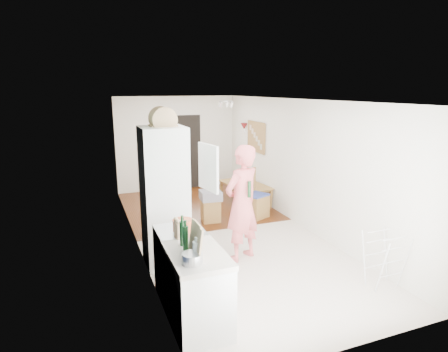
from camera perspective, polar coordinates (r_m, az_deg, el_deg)
room_shell at (r=6.84m, az=-0.06°, el=1.01°), size 3.20×7.00×2.50m
floor at (r=7.21m, az=-0.06°, el=-8.74°), size 3.20×7.00×0.01m
wood_floor_overlay at (r=8.86m, az=-4.37°, el=-4.50°), size 3.20×3.30×0.01m
sage_wall_panel at (r=4.40m, az=-10.10°, el=1.91°), size 0.02×3.00×1.30m
tile_splashback at (r=4.08m, az=-8.11°, el=-9.19°), size 0.02×1.90×0.50m
doorway_recess at (r=10.20m, az=-6.04°, el=3.58°), size 0.90×0.04×2.00m
base_cabinet at (r=4.47m, az=-4.07°, el=-17.31°), size 0.60×0.90×0.86m
worktop at (r=4.25m, az=-4.17°, el=-11.96°), size 0.62×0.92×0.06m
range_cooker at (r=5.10m, az=-6.62°, el=-13.14°), size 0.60×0.60×0.88m
cooker_top at (r=4.91m, az=-6.76°, el=-8.33°), size 0.60×0.60×0.04m
fridge_housing at (r=5.81m, az=-9.04°, el=-3.17°), size 0.66×0.66×2.15m
fridge_door at (r=5.56m, az=-2.41°, el=1.31°), size 0.14×0.56×0.70m
fridge_interior at (r=5.76m, az=-6.20°, el=1.66°), size 0.02×0.52×0.66m
pinboard at (r=9.13m, az=4.95°, el=5.96°), size 0.03×0.90×0.70m
pinboard_frame at (r=9.13m, az=4.87°, el=5.96°), size 0.00×0.94×0.74m
wall_sconce at (r=9.68m, az=3.06°, el=7.60°), size 0.18×0.18×0.16m
person at (r=5.85m, az=2.74°, el=-2.62°), size 0.95×0.81×2.20m
dining_table at (r=8.97m, az=3.39°, el=-2.93°), size 0.78×1.24×0.41m
dining_chair at (r=7.93m, az=4.85°, el=-2.74°), size 0.58×0.58×1.04m
stool at (r=7.75m, az=-2.05°, el=-5.31°), size 0.39×0.39×0.47m
grey_drape at (r=7.66m, az=-2.05°, el=-2.96°), size 0.45×0.45×0.19m
drying_rack at (r=5.71m, az=23.20°, el=-11.70°), size 0.41×0.37×0.79m
bread_bin at (r=5.67m, az=-9.34°, el=8.55°), size 0.43×0.41×0.20m
red_casserole at (r=4.83m, az=-6.33°, el=-7.48°), size 0.31×0.31×0.15m
steel_pan at (r=3.99m, az=-4.84°, el=-12.38°), size 0.26×0.26×0.11m
held_bottle at (r=5.71m, az=3.88°, el=-2.03°), size 0.05×0.05×0.25m
bottle_a at (r=4.27m, az=-5.87°, el=-9.39°), size 0.08×0.08×0.28m
bottle_b at (r=4.39m, az=-6.34°, el=-8.70°), size 0.07×0.07×0.29m
bottle_c at (r=4.05m, az=-4.20°, el=-11.29°), size 0.10×0.10×0.20m
pepper_mill_front at (r=4.65m, az=-7.32°, el=-8.03°), size 0.07×0.07×0.20m
pepper_mill_back at (r=4.58m, az=-6.99°, el=-8.38°), size 0.07×0.07×0.20m
chopping_boards at (r=4.06m, az=-4.32°, el=-9.76°), size 0.13×0.28×0.39m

